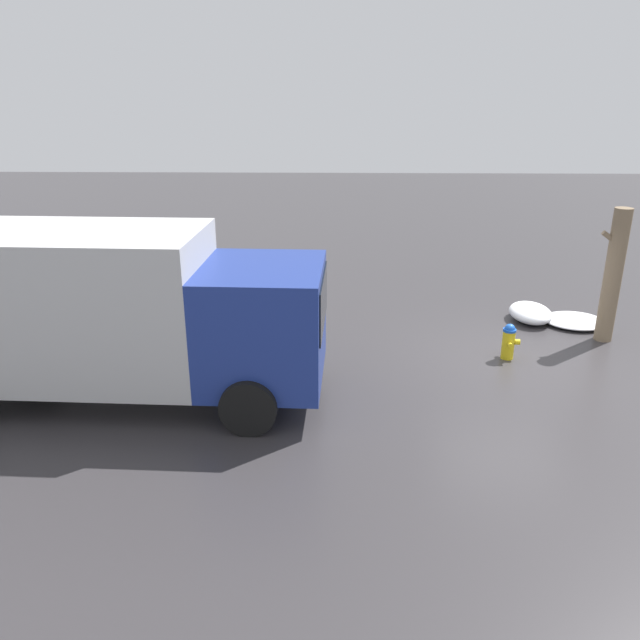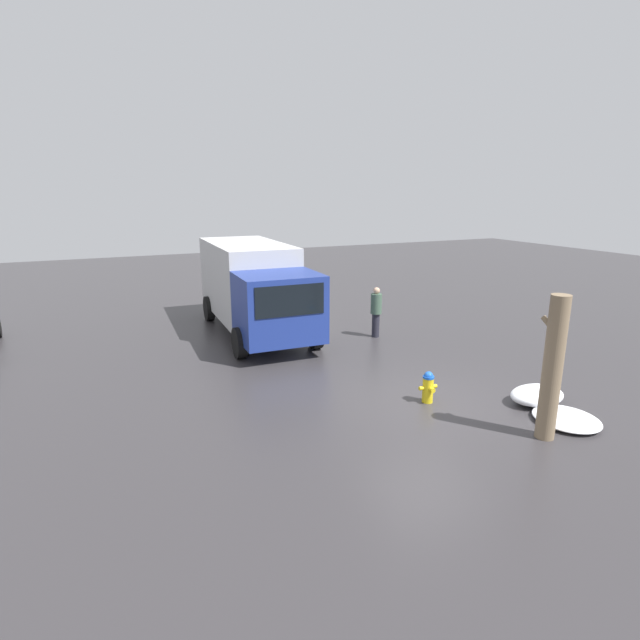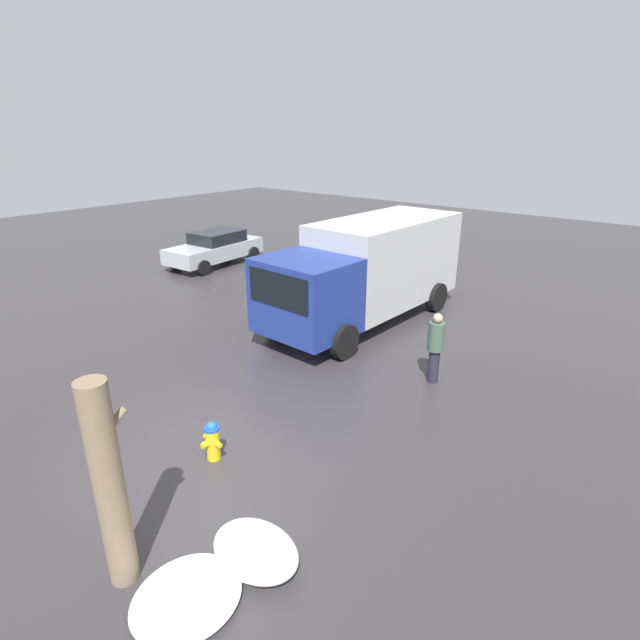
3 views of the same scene
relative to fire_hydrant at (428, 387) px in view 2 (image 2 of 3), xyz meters
name	(u,v)px [view 2 (image 2 of 3)]	position (x,y,z in m)	size (l,w,h in m)	color
ground_plane	(427,402)	(0.00, 0.00, -0.37)	(60.00, 60.00, 0.00)	#333033
fire_hydrant	(428,387)	(0.00, 0.00, 0.00)	(0.35, 0.45, 0.73)	yellow
tree_trunk	(552,368)	(-2.31, -1.06, 1.05)	(0.55, 0.36, 2.83)	#7F6B51
delivery_truck	(254,285)	(7.27, 1.78, 1.22)	(7.03, 2.77, 2.92)	navy
pedestrian	(376,310)	(5.00, -1.61, 0.52)	(0.36, 0.36, 1.64)	#23232D
snow_pile_by_hydrant	(566,419)	(-2.04, -1.99, -0.29)	(1.38, 1.25, 0.17)	white
snow_pile_curbside	(537,395)	(-1.08, -2.19, -0.18)	(0.93, 1.29, 0.40)	white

